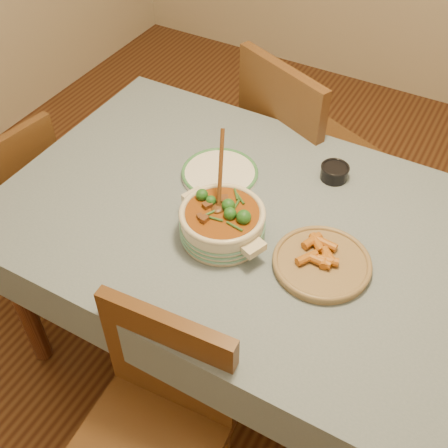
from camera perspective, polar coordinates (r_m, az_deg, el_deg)
name	(u,v)px	position (r m, az deg, el deg)	size (l,w,h in m)	color
floor	(249,349)	(2.39, 2.52, -12.59)	(4.50, 4.50, 0.00)	#422113
dining_table	(255,240)	(1.86, 3.16, -1.67)	(1.68, 1.08, 0.76)	brown
stew_casserole	(222,221)	(1.70, -0.18, 0.33)	(0.33, 0.33, 0.31)	beige
white_plate	(220,173)	(1.95, -0.43, 5.19)	(0.31, 0.31, 0.02)	white
condiment_bowl	(335,171)	(1.97, 11.17, 5.26)	(0.12, 0.12, 0.05)	black
fried_plate	(322,262)	(1.68, 9.93, -3.80)	(0.36, 0.36, 0.05)	#997F55
chair_far	(296,146)	(2.44, 7.37, 7.83)	(0.60, 0.60, 0.97)	brown
chair_near	(156,419)	(1.71, -6.92, -19.10)	(0.43, 0.43, 0.86)	brown
chair_left	(14,196)	(2.48, -20.53, 2.67)	(0.43, 0.43, 0.81)	brown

